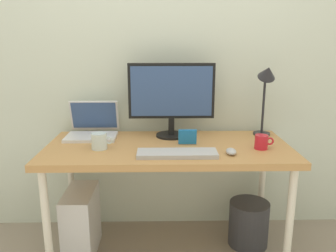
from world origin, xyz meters
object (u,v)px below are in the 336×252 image
(mouse, at_px, (231,151))
(computer_tower, at_px, (81,222))
(desk_lamp, at_px, (266,84))
(wastebasket, at_px, (249,223))
(monitor, at_px, (171,95))
(photo_frame, at_px, (187,137))
(laptop, at_px, (93,128))
(coffee_mug, at_px, (262,142))
(desk, at_px, (168,155))
(glass_cup, at_px, (99,141))
(keyboard, at_px, (177,153))

(mouse, relative_size, computer_tower, 0.21)
(desk_lamp, distance_m, wastebasket, 0.93)
(computer_tower, bearing_deg, monitor, 18.99)
(photo_frame, height_order, wastebasket, photo_frame)
(laptop, relative_size, computer_tower, 0.76)
(computer_tower, xyz_separation_m, wastebasket, (1.09, 0.07, -0.06))
(coffee_mug, bearing_deg, desk_lamp, 72.08)
(photo_frame, bearing_deg, wastebasket, 6.88)
(monitor, xyz_separation_m, computer_tower, (-0.58, -0.20, -0.78))
(mouse, distance_m, photo_frame, 0.30)
(computer_tower, distance_m, wastebasket, 1.09)
(coffee_mug, bearing_deg, laptop, 164.06)
(monitor, relative_size, photo_frame, 5.01)
(mouse, bearing_deg, wastebasket, 51.70)
(monitor, relative_size, coffee_mug, 4.95)
(desk, distance_m, photo_frame, 0.16)
(laptop, height_order, mouse, laptop)
(mouse, bearing_deg, monitor, 130.78)
(laptop, distance_m, coffee_mug, 1.08)
(glass_cup, bearing_deg, mouse, -8.63)
(keyboard, bearing_deg, desk_lamp, 33.50)
(desk, relative_size, keyboard, 3.33)
(glass_cup, xyz_separation_m, computer_tower, (-0.15, 0.06, -0.56))
(desk, distance_m, monitor, 0.39)
(desk_lamp, distance_m, photo_frame, 0.62)
(monitor, xyz_separation_m, wastebasket, (0.51, -0.13, -0.84))
(photo_frame, bearing_deg, laptop, 161.88)
(desk, height_order, wastebasket, desk)
(laptop, height_order, photo_frame, laptop)
(wastebasket, bearing_deg, desk_lamp, 54.30)
(mouse, xyz_separation_m, photo_frame, (-0.23, 0.19, 0.03))
(coffee_mug, distance_m, computer_tower, 1.23)
(laptop, bearing_deg, computer_tower, -105.40)
(coffee_mug, xyz_separation_m, wastebasket, (-0.00, 0.15, -0.61))
(desk, relative_size, mouse, 16.26)
(mouse, bearing_deg, photo_frame, 140.07)
(laptop, bearing_deg, desk, -23.72)
(monitor, distance_m, desk_lamp, 0.61)
(laptop, bearing_deg, coffee_mug, -15.94)
(laptop, relative_size, wastebasket, 1.07)
(desk, bearing_deg, photo_frame, 7.96)
(desk_lamp, distance_m, computer_tower, 1.47)
(keyboard, relative_size, wastebasket, 1.47)
(monitor, relative_size, wastebasket, 1.84)
(desk_lamp, relative_size, wastebasket, 1.61)
(monitor, xyz_separation_m, mouse, (0.32, -0.37, -0.25))
(mouse, distance_m, computer_tower, 1.05)
(desk_lamp, xyz_separation_m, mouse, (-0.29, -0.37, -0.33))
(desk, relative_size, photo_frame, 13.30)
(desk, xyz_separation_m, photo_frame, (0.12, 0.02, 0.11))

